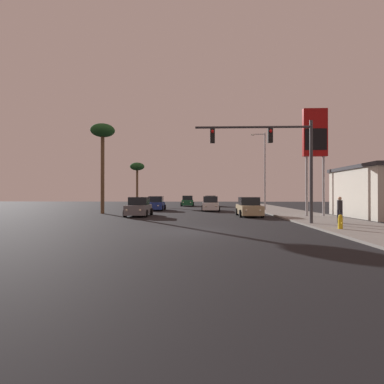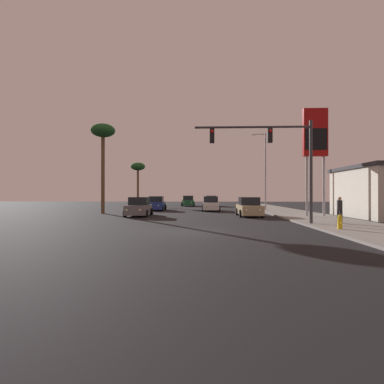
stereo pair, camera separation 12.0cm
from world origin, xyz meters
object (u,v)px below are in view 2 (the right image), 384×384
object	(u,v)px
car_tan	(249,208)
fire_hydrant	(340,222)
car_green	(188,201)
palm_tree_far	(138,168)
gas_station_sign	(315,138)
palm_tree_near	(103,136)
street_lamp	(264,167)
car_grey	(139,207)
car_white	(211,204)
traffic_light_mast	(277,150)
car_silver	(211,201)
car_blue	(156,204)
pedestrian_on_sidewalk	(340,209)

from	to	relation	value
car_tan	fire_hydrant	bearing A→B (deg)	106.27
car_green	palm_tree_far	world-z (taller)	palm_tree_far
gas_station_sign	palm_tree_near	size ratio (longest dim) A/B	1.00
street_lamp	palm_tree_far	size ratio (longest dim) A/B	1.25
palm_tree_far	palm_tree_near	distance (m)	20.08
gas_station_sign	fire_hydrant	distance (m)	11.35
car_green	car_grey	bearing A→B (deg)	79.15
car_white	palm_tree_near	world-z (taller)	palm_tree_near
car_green	gas_station_sign	xyz separation A→B (m)	(11.80, -22.91, 5.86)
street_lamp	palm_tree_far	distance (m)	23.08
traffic_light_mast	palm_tree_far	size ratio (longest dim) A/B	1.03
car_silver	gas_station_sign	bearing A→B (deg)	107.73
car_grey	street_lamp	distance (m)	16.20
car_blue	palm_tree_near	world-z (taller)	palm_tree_near
car_white	traffic_light_mast	size ratio (longest dim) A/B	0.58
car_white	car_silver	bearing A→B (deg)	-90.63
car_white	palm_tree_far	size ratio (longest dim) A/B	0.60
car_grey	palm_tree_far	bearing A→B (deg)	-79.42
fire_hydrant	palm_tree_near	xyz separation A→B (m)	(-17.26, 13.53, 7.33)
pedestrian_on_sidewalk	fire_hydrant	bearing A→B (deg)	-114.01
car_white	car_tan	bearing A→B (deg)	111.79
palm_tree_far	pedestrian_on_sidewalk	bearing A→B (deg)	-57.43
car_tan	pedestrian_on_sidewalk	bearing A→B (deg)	120.91
car_tan	palm_tree_far	size ratio (longest dim) A/B	0.60
car_blue	traffic_light_mast	size ratio (longest dim) A/B	0.58
car_grey	car_white	bearing A→B (deg)	-130.81
traffic_light_mast	palm_tree_far	xyz separation A→B (m)	(-15.59, 30.48, 1.48)
car_green	street_lamp	xyz separation A→B (m)	(9.58, -12.99, 4.36)
car_blue	gas_station_sign	distance (m)	19.11
car_grey	palm_tree_near	distance (m)	8.84
car_blue	street_lamp	size ratio (longest dim) A/B	0.48
car_grey	gas_station_sign	world-z (taller)	gas_station_sign
car_silver	palm_tree_far	size ratio (longest dim) A/B	0.60
car_blue	car_tan	bearing A→B (deg)	134.37
traffic_light_mast	pedestrian_on_sidewalk	bearing A→B (deg)	-0.24
car_tan	car_grey	distance (m)	9.76
fire_hydrant	pedestrian_on_sidewalk	xyz separation A→B (m)	(1.35, 3.04, 0.55)
street_lamp	pedestrian_on_sidewalk	bearing A→B (deg)	-85.01
traffic_light_mast	gas_station_sign	size ratio (longest dim) A/B	0.83
car_green	car_silver	world-z (taller)	same
palm_tree_near	palm_tree_far	bearing A→B (deg)	92.48
car_tan	car_blue	bearing A→B (deg)	-44.43
car_white	pedestrian_on_sidewalk	distance (m)	17.39
car_blue	traffic_light_mast	distance (m)	19.88
car_tan	car_grey	size ratio (longest dim) A/B	1.00
gas_station_sign	fire_hydrant	world-z (taller)	gas_station_sign
car_tan	car_white	size ratio (longest dim) A/B	1.00
car_silver	pedestrian_on_sidewalk	distance (m)	29.65
gas_station_sign	car_silver	bearing A→B (deg)	109.97
car_tan	car_green	distance (m)	22.76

